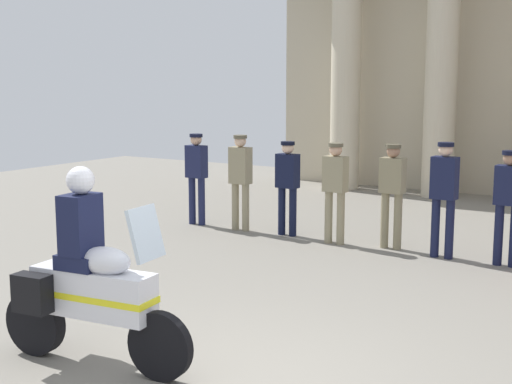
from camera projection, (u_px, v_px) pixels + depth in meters
The scene contains 9 objects.
colonnade_backdrop at pixel (503, 38), 15.78m from camera, with size 11.42×1.58×6.90m.
officer_in_row_0 at pixel (196, 171), 13.12m from camera, with size 0.39×0.24×1.71m.
officer_in_row_1 at pixel (240, 175), 12.60m from camera, with size 0.39×0.24×1.72m.
officer_in_row_2 at pixel (288, 180), 12.19m from camera, with size 0.39×0.24×1.64m.
officer_in_row_3 at pixel (335, 185), 11.55m from camera, with size 0.39×0.24×1.67m.
officer_in_row_4 at pixel (392, 187), 11.20m from camera, with size 0.39×0.24×1.68m.
officer_in_row_5 at pixel (444, 190), 10.60m from camera, with size 0.39×0.24×1.76m.
officer_in_row_6 at pixel (508, 198), 10.13m from camera, with size 0.39×0.24×1.69m.
motorcycle_with_rider at pixel (87, 284), 6.56m from camera, with size 2.09×0.74×1.90m.
Camera 1 is at (3.28, -4.87, 2.66)m, focal length 49.48 mm.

